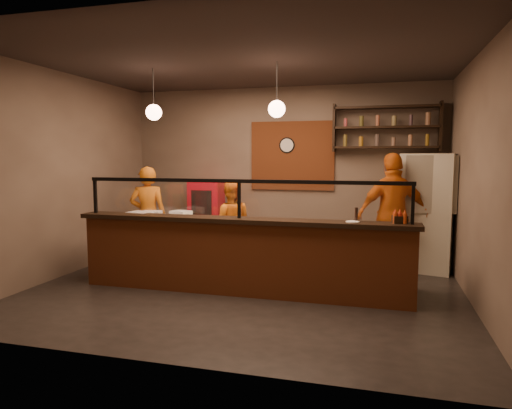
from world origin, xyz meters
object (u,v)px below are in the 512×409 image
(cook_left, at_px, (148,216))
(cook_mid, at_px, (231,224))
(wall_clock, at_px, (287,145))
(cook_right, at_px, (393,215))
(fridge, at_px, (427,212))
(red_cooler, at_px, (207,217))
(condiment_caddy, at_px, (400,219))
(pepper_mill, at_px, (356,215))
(pizza_dough, at_px, (255,225))

(cook_left, xyz_separation_m, cook_mid, (1.44, 0.20, -0.11))
(wall_clock, height_order, cook_mid, wall_clock)
(cook_right, bearing_deg, fridge, -158.01)
(red_cooler, distance_m, condiment_caddy, 4.26)
(cook_left, height_order, cook_right, cook_right)
(cook_mid, relative_size, condiment_caddy, 8.81)
(wall_clock, height_order, pepper_mill, wall_clock)
(wall_clock, bearing_deg, red_cooler, -168.55)
(red_cooler, relative_size, pepper_mill, 7.84)
(cook_left, xyz_separation_m, red_cooler, (0.61, 1.21, -0.16))
(wall_clock, bearing_deg, pizza_dough, -89.65)
(wall_clock, bearing_deg, cook_left, -144.77)
(cook_left, relative_size, condiment_caddy, 10.15)
(pizza_dough, distance_m, pepper_mill, 1.48)
(cook_right, relative_size, red_cooler, 1.39)
(cook_right, relative_size, pizza_dough, 3.70)
(cook_left, relative_size, pepper_mill, 9.59)
(fridge, bearing_deg, condiment_caddy, -90.93)
(cook_left, bearing_deg, condiment_caddy, 145.53)
(wall_clock, distance_m, pepper_mill, 3.19)
(red_cooler, height_order, condiment_caddy, red_cooler)
(red_cooler, relative_size, condiment_caddy, 8.30)
(wall_clock, xyz_separation_m, red_cooler, (-1.53, -0.31, -1.40))
(wall_clock, xyz_separation_m, cook_mid, (-0.70, -1.32, -1.35))
(fridge, height_order, red_cooler, fridge)
(red_cooler, height_order, pepper_mill, red_cooler)
(condiment_caddy, bearing_deg, pepper_mill, 178.47)
(cook_left, bearing_deg, cook_mid, 169.30)
(wall_clock, bearing_deg, condiment_caddy, -53.79)
(pizza_dough, bearing_deg, fridge, 34.85)
(wall_clock, distance_m, cook_left, 2.90)
(cook_mid, bearing_deg, fridge, 177.72)
(cook_left, bearing_deg, fridge, 172.31)
(cook_right, distance_m, pizza_dough, 2.28)
(condiment_caddy, bearing_deg, cook_mid, 152.74)
(pizza_dough, bearing_deg, wall_clock, 90.35)
(cook_left, xyz_separation_m, pizza_dough, (2.16, -0.85, 0.05))
(pizza_dough, height_order, condiment_caddy, condiment_caddy)
(fridge, xyz_separation_m, condiment_caddy, (-0.52, -2.07, 0.14))
(red_cooler, bearing_deg, pepper_mill, -42.90)
(fridge, bearing_deg, cook_mid, -154.57)
(cook_right, bearing_deg, wall_clock, -51.42)
(cook_left, xyz_separation_m, fridge, (4.65, 0.88, 0.11))
(condiment_caddy, height_order, pepper_mill, pepper_mill)
(cook_left, height_order, cook_mid, cook_left)
(cook_left, distance_m, cook_right, 4.10)
(cook_left, height_order, pizza_dough, cook_left)
(cook_right, distance_m, pepper_mill, 1.62)
(pizza_dough, xyz_separation_m, condiment_caddy, (1.96, -0.34, 0.20))
(pepper_mill, bearing_deg, wall_clock, 118.27)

